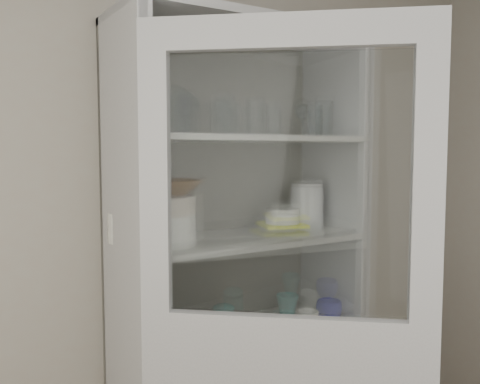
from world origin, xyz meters
TOP-DOWN VIEW (x-y plane):
  - wall_back at (0.00, 1.50)m, footprint 3.60×0.02m
  - pantry_cabinet at (0.20, 1.34)m, footprint 1.00×0.45m
  - tumbler_0 at (-0.15, 1.13)m, footprint 0.09×0.09m
  - tumbler_1 at (-0.09, 1.17)m, footprint 0.08×0.08m
  - tumbler_2 at (0.04, 1.11)m, footprint 0.09×0.09m
  - tumbler_3 at (0.29, 1.17)m, footprint 0.08×0.08m
  - tumbler_4 at (0.17, 1.12)m, footprint 0.07×0.07m
  - tumbler_5 at (0.49, 1.17)m, footprint 0.08×0.08m
  - tumbler_6 at (0.54, 1.17)m, footprint 0.07×0.07m
  - tumbler_7 at (-0.14, 1.30)m, footprint 0.08×0.08m
  - tumbler_8 at (0.09, 1.25)m, footprint 0.08×0.08m
  - tumbler_9 at (-0.01, 1.28)m, footprint 0.08×0.08m
  - tumbler_10 at (0.22, 1.29)m, footprint 0.06×0.06m
  - goblet_0 at (0.03, 1.38)m, footprint 0.08×0.08m
  - goblet_1 at (0.01, 1.36)m, footprint 0.08×0.08m
  - goblet_2 at (0.18, 1.38)m, footprint 0.07×0.07m
  - goblet_3 at (0.59, 1.37)m, footprint 0.07×0.07m
  - plate_stack_front at (-0.14, 1.24)m, footprint 0.22×0.22m
  - plate_stack_back at (-0.21, 1.38)m, footprint 0.19×0.19m
  - cream_bowl at (-0.14, 1.24)m, footprint 0.27×0.27m
  - terracotta_bowl at (-0.14, 1.24)m, footprint 0.28×0.28m
  - glass_platter at (0.42, 1.29)m, footprint 0.42×0.42m
  - yellow_trivet at (0.42, 1.29)m, footprint 0.23×0.23m
  - white_ramekin at (0.42, 1.29)m, footprint 0.19×0.19m
  - grey_bowl_stack at (0.55, 1.28)m, footprint 0.14×0.14m
  - mug_blue at (0.61, 1.20)m, footprint 0.12×0.12m
  - mug_teal at (0.50, 1.35)m, footprint 0.13×0.13m
  - mug_white at (0.44, 1.14)m, footprint 0.12×0.12m
  - teal_jar at (0.13, 1.29)m, footprint 0.09×0.09m
  - measuring_cups at (-0.05, 1.22)m, footprint 0.11×0.11m
  - white_canister at (-0.21, 1.32)m, footprint 0.12×0.12m

SIDE VIEW (x-z plane):
  - measuring_cups at x=-0.05m, z-range 0.86..0.90m
  - mug_white at x=0.44m, z-range 0.86..0.95m
  - mug_blue at x=0.61m, z-range 0.86..0.95m
  - mug_teal at x=0.50m, z-range 0.86..0.96m
  - teal_jar at x=0.13m, z-range 0.86..0.97m
  - white_canister at x=-0.21m, z-range 0.86..0.98m
  - pantry_cabinet at x=0.20m, z-range -0.11..1.99m
  - glass_platter at x=0.42m, z-range 1.26..1.28m
  - yellow_trivet at x=0.42m, z-range 1.28..1.29m
  - wall_back at x=0.00m, z-range 0.00..2.60m
  - plate_stack_front at x=-0.14m, z-range 1.26..1.37m
  - plate_stack_back at x=-0.21m, z-range 1.26..1.37m
  - white_ramekin at x=0.42m, z-range 1.29..1.36m
  - grey_bowl_stack at x=0.55m, z-range 1.26..1.46m
  - cream_bowl at x=-0.14m, z-range 1.37..1.44m
  - terracotta_bowl at x=-0.14m, z-range 1.44..1.50m
  - tumbler_3 at x=0.29m, z-range 1.66..1.79m
  - tumbler_8 at x=0.09m, z-range 1.66..1.79m
  - tumbler_5 at x=0.49m, z-range 1.66..1.79m
  - tumbler_10 at x=0.22m, z-range 1.66..1.79m
  - tumbler_4 at x=0.17m, z-range 1.66..1.79m
  - tumbler_7 at x=-0.14m, z-range 1.66..1.79m
  - tumbler_9 at x=-0.01m, z-range 1.66..1.79m
  - tumbler_1 at x=-0.09m, z-range 1.66..1.80m
  - tumbler_2 at x=0.04m, z-range 1.66..1.80m
  - tumbler_6 at x=0.54m, z-range 1.66..1.81m
  - tumbler_0 at x=-0.15m, z-range 1.66..1.82m
  - goblet_2 at x=0.18m, z-range 1.66..1.82m
  - goblet_3 at x=0.59m, z-range 1.66..1.83m
  - goblet_0 at x=0.03m, z-range 1.66..1.84m
  - goblet_1 at x=0.01m, z-range 1.66..1.85m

